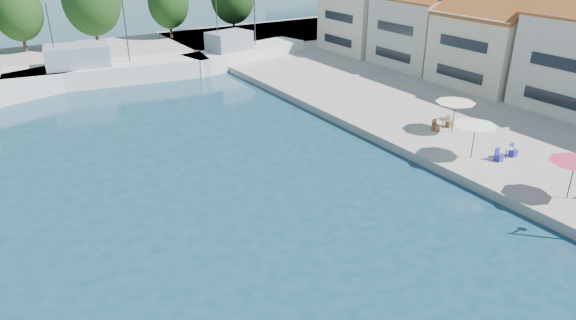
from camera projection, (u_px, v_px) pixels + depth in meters
quay_right at (501, 98)px, 45.31m from camera, size 32.00×92.00×0.60m
quay_far at (63, 58)px, 59.62m from camera, size 90.00×16.00×0.60m
building_04 at (496, 36)px, 46.68m from camera, size 9.00×8.80×9.20m
building_05 at (424, 20)px, 53.57m from camera, size 8.40×8.80×9.70m
building_06 at (368, 8)px, 60.46m from camera, size 9.00×8.80×10.20m
trawler_03 at (106, 71)px, 50.87m from camera, size 19.73×7.60×10.20m
trawler_04 at (243, 54)px, 57.83m from camera, size 15.49×7.04×10.20m
tree_05 at (18, 11)px, 59.26m from camera, size 5.47×5.47×8.09m
tree_06 at (91, 0)px, 60.51m from camera, size 6.72×6.72×9.95m
tree_07 at (168, 3)px, 67.50m from camera, size 5.32×5.32×7.87m
umbrella_pink at (574, 166)px, 26.82m from camera, size 2.65×2.65×2.13m
umbrella_white at (475, 129)px, 31.76m from camera, size 2.70×2.70×2.19m
umbrella_cream at (455, 106)px, 35.93m from camera, size 2.79×2.79×2.21m
cafe_table_02 at (506, 154)px, 32.28m from camera, size 1.82×0.70×0.76m
cafe_table_03 at (443, 125)px, 37.17m from camera, size 1.82×0.70×0.76m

